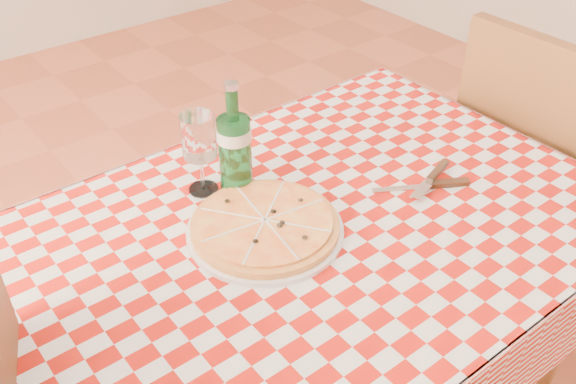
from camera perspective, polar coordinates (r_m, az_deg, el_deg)
name	(u,v)px	position (r m, az deg, el deg)	size (l,w,h in m)	color
dining_table	(312,260)	(1.40, 2.17, -6.08)	(1.20, 0.80, 0.75)	brown
tablecloth	(313,227)	(1.34, 2.26, -3.09)	(1.30, 0.90, 0.01)	#A21209
chair_near	(538,169)	(1.98, 21.34, 1.96)	(0.45, 0.45, 0.99)	brown
pizza_plate	(265,225)	(1.30, -2.06, -2.92)	(0.32, 0.32, 0.04)	#CF8745
water_bottle	(234,140)	(1.36, -4.80, 4.63)	(0.08, 0.08, 0.27)	#18622A
wine_glass	(200,154)	(1.39, -7.80, 3.35)	(0.07, 0.07, 0.19)	white
cutlery	(429,182)	(1.47, 12.40, 0.83)	(0.24, 0.20, 0.03)	silver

